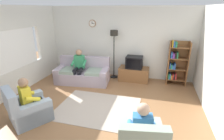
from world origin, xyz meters
The scene contains 13 objects.
ground_plane centered at (0.00, 0.00, 0.00)m, with size 12.00×12.00×0.00m, color #8C603D.
back_wall_assembly centered at (0.00, 2.66, 1.35)m, with size 6.20×0.17×2.70m.
left_wall_assembly centered at (-2.86, 0.03, 1.34)m, with size 0.12×5.80×2.70m.
couch centered at (-1.15, 1.60, 0.31)m, with size 1.99×1.09×0.90m.
tv_stand centered at (0.65, 2.25, 0.25)m, with size 1.10×0.56×0.50m.
tv centered at (0.65, 2.23, 0.72)m, with size 0.60×0.49×0.44m.
bookshelf centered at (2.12, 2.32, 0.79)m, with size 0.68×0.36×1.58m.
floor_lamp centered at (-0.16, 2.35, 1.45)m, with size 0.28×0.28×1.85m.
armchair_near_window centered at (-1.45, -0.92, 0.29)m, with size 1.15×1.18×0.90m.
area_rug centered at (-0.01, 0.02, 0.01)m, with size 2.20×1.70×0.01m, color #AD9E8E.
person_on_couch centered at (-1.24, 1.49, 0.70)m, with size 0.54×0.57×1.24m.
person_in_left_armchair centered at (-1.40, -0.84, 0.60)m, with size 0.61×0.64×1.12m.
person_in_right_armchair centered at (1.29, -1.23, 0.60)m, with size 0.56×0.58×1.12m.
Camera 1 is at (1.44, -3.85, 2.61)m, focal length 27.60 mm.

